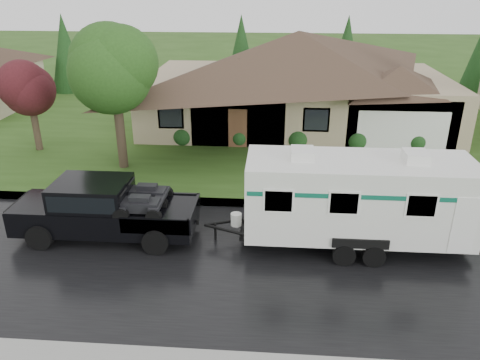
# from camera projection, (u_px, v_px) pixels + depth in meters

# --- Properties ---
(ground) EXTENTS (140.00, 140.00, 0.00)m
(ground) POSITION_uv_depth(u_px,v_px,m) (252.00, 232.00, 17.14)
(ground) COLOR #2A4A17
(ground) RESTS_ON ground
(road) EXTENTS (140.00, 8.00, 0.01)m
(road) POSITION_uv_depth(u_px,v_px,m) (248.00, 262.00, 15.31)
(road) COLOR black
(road) RESTS_ON ground
(curb) EXTENTS (140.00, 0.50, 0.15)m
(curb) POSITION_uv_depth(u_px,v_px,m) (255.00, 203.00, 19.18)
(curb) COLOR gray
(curb) RESTS_ON ground
(lawn) EXTENTS (140.00, 26.00, 0.15)m
(lawn) POSITION_uv_depth(u_px,v_px,m) (264.00, 119.00, 30.86)
(lawn) COLOR #2A4A17
(lawn) RESTS_ON ground
(house_main) EXTENTS (19.44, 10.80, 6.90)m
(house_main) POSITION_uv_depth(u_px,v_px,m) (302.00, 68.00, 28.24)
(house_main) COLOR tan
(house_main) RESTS_ON lawn
(tree_left_green) EXTENTS (4.02, 4.02, 6.65)m
(tree_left_green) POSITION_uv_depth(u_px,v_px,m) (114.00, 71.00, 20.93)
(tree_left_green) COLOR #382B1E
(tree_left_green) RESTS_ON lawn
(tree_red) EXTENTS (2.87, 2.87, 4.76)m
(tree_red) POSITION_uv_depth(u_px,v_px,m) (29.00, 88.00, 23.76)
(tree_red) COLOR #382B1E
(tree_red) RESTS_ON lawn
(shrub_row) EXTENTS (13.60, 1.00, 1.00)m
(shrub_row) POSITION_uv_depth(u_px,v_px,m) (298.00, 138.00, 25.27)
(shrub_row) COLOR #143814
(shrub_row) RESTS_ON lawn
(pickup_truck) EXTENTS (6.34, 2.41, 2.11)m
(pickup_truck) POSITION_uv_depth(u_px,v_px,m) (102.00, 207.00, 16.48)
(pickup_truck) COLOR black
(pickup_truck) RESTS_ON ground
(travel_trailer) EXTENTS (7.82, 2.75, 3.51)m
(travel_trailer) POSITION_uv_depth(u_px,v_px,m) (357.00, 197.00, 15.58)
(travel_trailer) COLOR white
(travel_trailer) RESTS_ON ground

